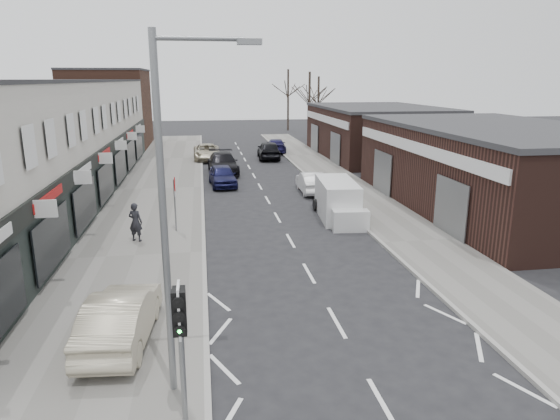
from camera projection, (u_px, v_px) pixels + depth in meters
name	position (u px, v px, depth m)	size (l,w,h in m)	color
ground	(356.00, 358.00, 13.21)	(160.00, 160.00, 0.00)	black
pavement_left	(159.00, 189.00, 33.20)	(5.50, 64.00, 0.12)	slate
pavement_right	(341.00, 183.00, 35.07)	(3.50, 64.00, 0.12)	slate
shop_terrace_left	(33.00, 143.00, 28.92)	(8.00, 41.00, 7.10)	beige
brick_block_far	(109.00, 110.00, 53.17)	(8.00, 10.00, 8.00)	#4A2B20
right_unit_near	(498.00, 169.00, 27.88)	(10.00, 18.00, 4.50)	#331C17
right_unit_far	(377.00, 133.00, 46.99)	(10.00, 16.00, 4.50)	#331C17
tree_far_a	(309.00, 140.00, 60.42)	(3.60, 3.60, 8.00)	#382D26
tree_far_b	(318.00, 134.00, 66.52)	(3.60, 3.60, 7.50)	#382D26
tree_far_c	(288.00, 130.00, 71.81)	(3.60, 3.60, 8.50)	#382D26
traffic_light	(180.00, 322.00, 10.01)	(0.28, 0.60, 3.10)	slate
street_lamp	(171.00, 202.00, 10.59)	(2.23, 0.22, 8.00)	slate
warning_sign	(175.00, 188.00, 23.34)	(0.12, 0.80, 2.70)	slate
white_van	(338.00, 201.00, 26.24)	(2.17, 5.23, 1.98)	silver
sedan_on_pavement	(121.00, 317.00, 13.63)	(1.53, 4.39, 1.45)	#B4AA90
pedestrian	(135.00, 222.00, 22.12)	(0.64, 0.42, 1.76)	black
parked_car_left_a	(223.00, 176.00, 34.27)	(1.70, 4.21, 1.44)	#13143C
parked_car_left_b	(223.00, 163.00, 38.83)	(2.24, 5.50, 1.60)	black
parked_car_left_c	(207.00, 152.00, 45.32)	(2.38, 5.15, 1.43)	#B0A78D
parked_car_right_a	(311.00, 182.00, 32.30)	(1.42, 4.07, 1.34)	white
parked_car_right_b	(269.00, 150.00, 45.90)	(1.95, 4.84, 1.65)	black
parked_car_right_c	(276.00, 146.00, 50.00)	(1.90, 4.68, 1.36)	#16143F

